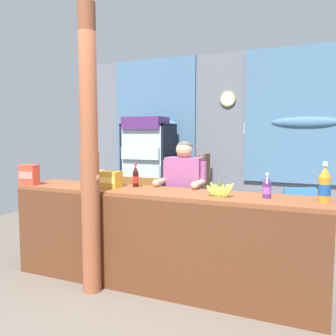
{
  "coord_description": "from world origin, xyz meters",
  "views": [
    {
      "loc": [
        1.45,
        -2.65,
        1.56
      ],
      "look_at": [
        -0.07,
        0.86,
        1.18
      ],
      "focal_mm": 37.79,
      "sensor_mm": 36.0,
      "label": 1
    }
  ],
  "objects": [
    {
      "name": "drink_fridge",
      "position": [
        -1.24,
        2.68,
        1.01
      ],
      "size": [
        0.8,
        0.62,
        1.83
      ],
      "color": "black",
      "rests_on": "ground"
    },
    {
      "name": "bottle_shelf_rack",
      "position": [
        -0.47,
        2.84,
        0.65
      ],
      "size": [
        0.48,
        0.28,
        1.23
      ],
      "color": "brown",
      "rests_on": "ground"
    },
    {
      "name": "ground_plane",
      "position": [
        0.0,
        1.27,
        0.0
      ],
      "size": [
        8.23,
        8.23,
        0.0
      ],
      "primitive_type": "plane",
      "color": "#665B51"
    },
    {
      "name": "plastic_lawn_chair",
      "position": [
        1.16,
        2.28,
        0.49
      ],
      "size": [
        0.59,
        0.59,
        0.86
      ],
      "color": "#3884D6",
      "rests_on": "ground"
    },
    {
      "name": "stall_counter",
      "position": [
        -0.02,
        0.4,
        0.61
      ],
      "size": [
        3.19,
        0.58,
        0.99
      ],
      "color": "brown",
      "rests_on": "ground"
    },
    {
      "name": "snack_box_instant_noodle",
      "position": [
        -0.87,
        0.59,
        1.07
      ],
      "size": [
        0.17,
        0.16,
        0.16
      ],
      "color": "#EAD14C",
      "rests_on": "stall_counter"
    },
    {
      "name": "soda_bottle_cola",
      "position": [
        -0.36,
        0.66,
        1.09
      ],
      "size": [
        0.06,
        0.06,
        0.25
      ],
      "color": "black",
      "rests_on": "stall_counter"
    },
    {
      "name": "soda_bottle_orange_soda",
      "position": [
        1.49,
        0.54,
        1.13
      ],
      "size": [
        0.1,
        0.1,
        0.34
      ],
      "color": "orange",
      "rests_on": "stall_counter"
    },
    {
      "name": "timber_post",
      "position": [
        -0.58,
        0.15,
        1.32
      ],
      "size": [
        0.2,
        0.18,
        2.76
      ],
      "color": "#995133",
      "rests_on": "ground"
    },
    {
      "name": "back_wall_curtained",
      "position": [
        0.01,
        3.21,
        1.49
      ],
      "size": [
        5.48,
        0.22,
        2.88
      ],
      "color": "slate",
      "rests_on": "ground"
    },
    {
      "name": "soda_bottle_grape_soda",
      "position": [
        1.02,
        0.54,
        1.08
      ],
      "size": [
        0.08,
        0.08,
        0.22
      ],
      "color": "#56286B",
      "rests_on": "stall_counter"
    },
    {
      "name": "shopkeeper",
      "position": [
        0.06,
        1.01,
        0.93
      ],
      "size": [
        0.52,
        0.42,
        1.47
      ],
      "color": "#28282D",
      "rests_on": "ground"
    },
    {
      "name": "snack_box_choco_powder",
      "position": [
        -0.6,
        0.5,
        1.07
      ],
      "size": [
        0.23,
        0.16,
        0.17
      ],
      "color": "gold",
      "rests_on": "stall_counter"
    },
    {
      "name": "banana_bunch",
      "position": [
        0.62,
        0.44,
        1.05
      ],
      "size": [
        0.28,
        0.05,
        0.16
      ],
      "color": "#B7C647",
      "rests_on": "stall_counter"
    },
    {
      "name": "snack_box_crackers",
      "position": [
        -1.52,
        0.31,
        1.1
      ],
      "size": [
        0.21,
        0.11,
        0.23
      ],
      "color": "#E5422D",
      "rests_on": "stall_counter"
    }
  ]
}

